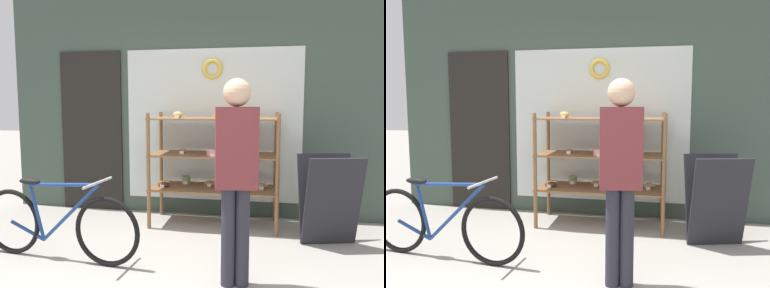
# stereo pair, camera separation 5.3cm
# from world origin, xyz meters

# --- Properties ---
(storefront_facade) EXTENTS (5.02, 0.13, 3.54)m
(storefront_facade) POSITION_xyz_m (-0.04, 2.26, 1.72)
(storefront_facade) COLOR #3D4C42
(storefront_facade) RESTS_ON ground_plane
(display_case) EXTENTS (1.47, 0.59, 1.34)m
(display_case) POSITION_xyz_m (0.26, 1.83, 0.81)
(display_case) COLOR brown
(display_case) RESTS_ON ground_plane
(bicycle) EXTENTS (1.63, 0.46, 0.76)m
(bicycle) POSITION_xyz_m (-1.01, 0.58, 0.34)
(bicycle) COLOR black
(bicycle) RESTS_ON ground_plane
(sandwich_board) EXTENTS (0.64, 0.50, 0.90)m
(sandwich_board) POSITION_xyz_m (1.50, 1.44, 0.46)
(sandwich_board) COLOR #232328
(sandwich_board) RESTS_ON ground_plane
(pedestrian) EXTENTS (0.34, 0.23, 1.61)m
(pedestrian) POSITION_xyz_m (0.63, 0.38, 0.95)
(pedestrian) COLOR #282833
(pedestrian) RESTS_ON ground_plane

